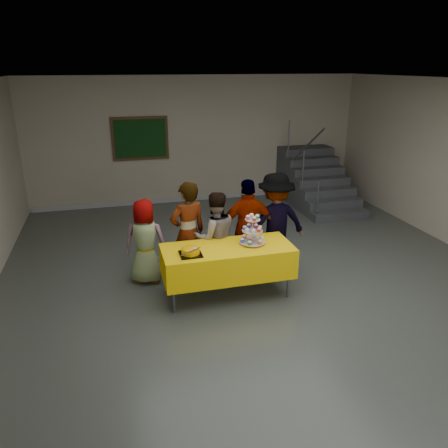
{
  "coord_description": "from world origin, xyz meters",
  "views": [
    {
      "loc": [
        -2.1,
        -5.38,
        3.23
      ],
      "look_at": [
        -0.58,
        0.36,
        1.05
      ],
      "focal_mm": 35.0,
      "sensor_mm": 36.0,
      "label": 1
    }
  ],
  "objects_px": {
    "schoolchild_b": "(188,233)",
    "schoolchild_e": "(275,223)",
    "bake_table": "(228,261)",
    "noticeboard": "(140,139)",
    "bear_cake": "(191,251)",
    "schoolchild_a": "(145,241)",
    "schoolchild_d": "(248,228)",
    "schoolchild_c": "(215,237)",
    "staircase": "(313,182)",
    "cupcake_stand": "(252,232)"
  },
  "relations": [
    {
      "from": "schoolchild_d",
      "to": "noticeboard",
      "type": "xyz_separation_m",
      "value": [
        -1.29,
        4.22,
        0.81
      ]
    },
    {
      "from": "noticeboard",
      "to": "staircase",
      "type": "bearing_deg",
      "value": -11.61
    },
    {
      "from": "schoolchild_a",
      "to": "schoolchild_c",
      "type": "xyz_separation_m",
      "value": [
        1.05,
        -0.23,
        0.05
      ]
    },
    {
      "from": "schoolchild_b",
      "to": "schoolchild_e",
      "type": "xyz_separation_m",
      "value": [
        1.44,
        0.05,
        0.01
      ]
    },
    {
      "from": "cupcake_stand",
      "to": "schoolchild_c",
      "type": "height_order",
      "value": "schoolchild_c"
    },
    {
      "from": "schoolchild_c",
      "to": "noticeboard",
      "type": "relative_size",
      "value": 1.11
    },
    {
      "from": "schoolchild_c",
      "to": "schoolchild_d",
      "type": "xyz_separation_m",
      "value": [
        0.56,
        0.06,
        0.07
      ]
    },
    {
      "from": "cupcake_stand",
      "to": "schoolchild_b",
      "type": "bearing_deg",
      "value": 146.42
    },
    {
      "from": "bear_cake",
      "to": "staircase",
      "type": "height_order",
      "value": "staircase"
    },
    {
      "from": "schoolchild_e",
      "to": "staircase",
      "type": "relative_size",
      "value": 0.68
    },
    {
      "from": "cupcake_stand",
      "to": "schoolchild_e",
      "type": "distance_m",
      "value": 0.86
    },
    {
      "from": "bear_cake",
      "to": "noticeboard",
      "type": "height_order",
      "value": "noticeboard"
    },
    {
      "from": "bear_cake",
      "to": "schoolchild_e",
      "type": "xyz_separation_m",
      "value": [
        1.53,
        0.78,
        -0.01
      ]
    },
    {
      "from": "schoolchild_a",
      "to": "staircase",
      "type": "xyz_separation_m",
      "value": [
        4.38,
        3.21,
        -0.18
      ]
    },
    {
      "from": "schoolchild_a",
      "to": "schoolchild_d",
      "type": "distance_m",
      "value": 1.62
    },
    {
      "from": "bake_table",
      "to": "noticeboard",
      "type": "bearing_deg",
      "value": 99.34
    },
    {
      "from": "cupcake_stand",
      "to": "staircase",
      "type": "height_order",
      "value": "staircase"
    },
    {
      "from": "schoolchild_a",
      "to": "noticeboard",
      "type": "height_order",
      "value": "noticeboard"
    },
    {
      "from": "bear_cake",
      "to": "schoolchild_d",
      "type": "relative_size",
      "value": 0.23
    },
    {
      "from": "schoolchild_a",
      "to": "bear_cake",
      "type": "bearing_deg",
      "value": 138.47
    },
    {
      "from": "schoolchild_a",
      "to": "staircase",
      "type": "relative_size",
      "value": 0.56
    },
    {
      "from": "bake_table",
      "to": "schoolchild_b",
      "type": "height_order",
      "value": "schoolchild_b"
    },
    {
      "from": "schoolchild_e",
      "to": "schoolchild_b",
      "type": "bearing_deg",
      "value": -2.19
    },
    {
      "from": "schoolchild_d",
      "to": "noticeboard",
      "type": "distance_m",
      "value": 4.48
    },
    {
      "from": "schoolchild_a",
      "to": "schoolchild_b",
      "type": "height_order",
      "value": "schoolchild_b"
    },
    {
      "from": "cupcake_stand",
      "to": "schoolchild_d",
      "type": "relative_size",
      "value": 0.28
    },
    {
      "from": "cupcake_stand",
      "to": "noticeboard",
      "type": "xyz_separation_m",
      "value": [
        -1.17,
        4.77,
        0.65
      ]
    },
    {
      "from": "schoolchild_c",
      "to": "staircase",
      "type": "distance_m",
      "value": 4.8
    },
    {
      "from": "cupcake_stand",
      "to": "bake_table",
      "type": "bearing_deg",
      "value": -174.64
    },
    {
      "from": "cupcake_stand",
      "to": "staircase",
      "type": "xyz_separation_m",
      "value": [
        2.9,
        3.94,
        -0.46
      ]
    },
    {
      "from": "schoolchild_a",
      "to": "schoolchild_c",
      "type": "relative_size",
      "value": 0.93
    },
    {
      "from": "bake_table",
      "to": "schoolchild_d",
      "type": "relative_size",
      "value": 1.19
    },
    {
      "from": "schoolchild_a",
      "to": "schoolchild_b",
      "type": "bearing_deg",
      "value": -177.32
    },
    {
      "from": "bear_cake",
      "to": "noticeboard",
      "type": "xyz_separation_m",
      "value": [
        -0.23,
        4.94,
        0.77
      ]
    },
    {
      "from": "schoolchild_a",
      "to": "schoolchild_e",
      "type": "distance_m",
      "value": 2.08
    },
    {
      "from": "noticeboard",
      "to": "bake_table",
      "type": "bearing_deg",
      "value": -80.66
    },
    {
      "from": "bear_cake",
      "to": "schoolchild_c",
      "type": "xyz_separation_m",
      "value": [
        0.51,
        0.66,
        -0.11
      ]
    },
    {
      "from": "schoolchild_b",
      "to": "schoolchild_e",
      "type": "distance_m",
      "value": 1.44
    },
    {
      "from": "schoolchild_a",
      "to": "noticeboard",
      "type": "relative_size",
      "value": 1.03
    },
    {
      "from": "schoolchild_d",
      "to": "schoolchild_e",
      "type": "bearing_deg",
      "value": -167.06
    },
    {
      "from": "schoolchild_b",
      "to": "bake_table",
      "type": "bearing_deg",
      "value": 111.56
    },
    {
      "from": "bake_table",
      "to": "schoolchild_e",
      "type": "relative_size",
      "value": 1.15
    },
    {
      "from": "schoolchild_c",
      "to": "schoolchild_a",
      "type": "bearing_deg",
      "value": -14.12
    },
    {
      "from": "schoolchild_e",
      "to": "noticeboard",
      "type": "height_order",
      "value": "noticeboard"
    },
    {
      "from": "bear_cake",
      "to": "schoolchild_d",
      "type": "xyz_separation_m",
      "value": [
        1.06,
        0.72,
        -0.04
      ]
    },
    {
      "from": "schoolchild_b",
      "to": "schoolchild_c",
      "type": "height_order",
      "value": "schoolchild_b"
    },
    {
      "from": "cupcake_stand",
      "to": "schoolchild_b",
      "type": "height_order",
      "value": "schoolchild_b"
    },
    {
      "from": "schoolchild_b",
      "to": "noticeboard",
      "type": "distance_m",
      "value": 4.3
    },
    {
      "from": "schoolchild_c",
      "to": "schoolchild_d",
      "type": "relative_size",
      "value": 0.91
    },
    {
      "from": "staircase",
      "to": "schoolchild_c",
      "type": "bearing_deg",
      "value": -134.07
    }
  ]
}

